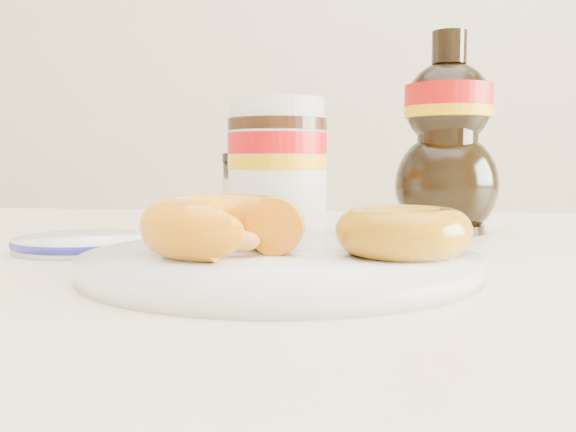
# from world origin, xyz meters

# --- Properties ---
(dining_table) EXTENTS (1.40, 0.90, 0.75)m
(dining_table) POSITION_xyz_m (0.00, 0.10, 0.67)
(dining_table) COLOR beige
(dining_table) RESTS_ON ground
(plate) EXTENTS (0.27, 0.27, 0.01)m
(plate) POSITION_xyz_m (-0.00, 0.01, 0.76)
(plate) COLOR white
(plate) RESTS_ON dining_table
(donut_bitten) EXTENTS (0.12, 0.12, 0.04)m
(donut_bitten) POSITION_xyz_m (-0.04, -0.00, 0.78)
(donut_bitten) COLOR orange
(donut_bitten) RESTS_ON plate
(donut_whole) EXTENTS (0.11, 0.11, 0.03)m
(donut_whole) POSITION_xyz_m (0.08, 0.01, 0.78)
(donut_whole) COLOR #A56A0A
(donut_whole) RESTS_ON plate
(nutella_jar) EXTENTS (0.10, 0.10, 0.14)m
(nutella_jar) POSITION_xyz_m (-0.03, 0.20, 0.82)
(nutella_jar) COLOR white
(nutella_jar) RESTS_ON dining_table
(syrup_bottle) EXTENTS (0.12, 0.11, 0.21)m
(syrup_bottle) POSITION_xyz_m (0.15, 0.27, 0.86)
(syrup_bottle) COLOR black
(syrup_bottle) RESTS_ON dining_table
(dark_jar) EXTENTS (0.05, 0.05, 0.09)m
(dark_jar) POSITION_xyz_m (-0.07, 0.28, 0.79)
(dark_jar) COLOR black
(dark_jar) RESTS_ON dining_table
(blue_rim_saucer) EXTENTS (0.12, 0.12, 0.01)m
(blue_rim_saucer) POSITION_xyz_m (-0.18, 0.10, 0.76)
(blue_rim_saucer) COLOR white
(blue_rim_saucer) RESTS_ON dining_table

